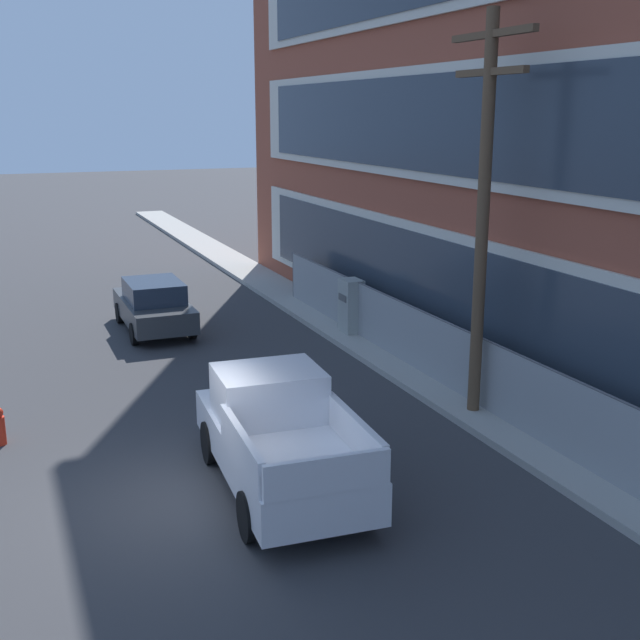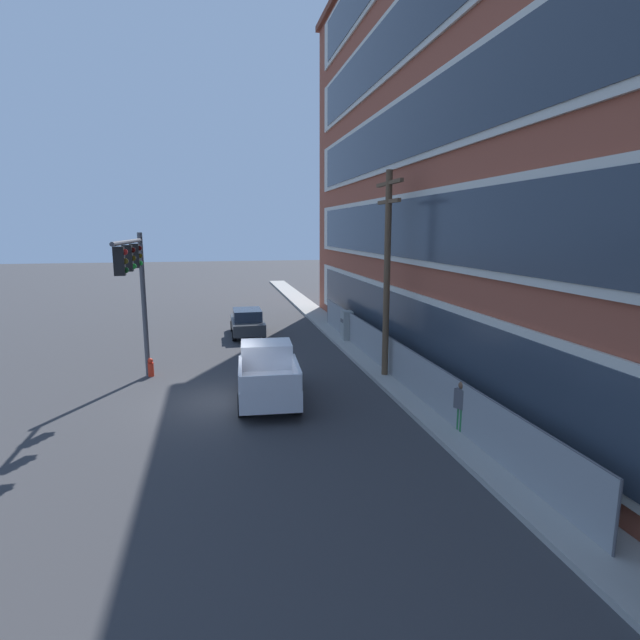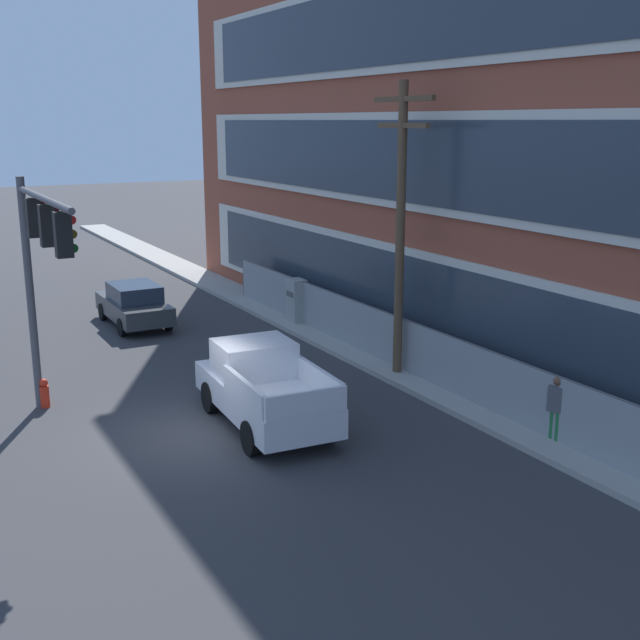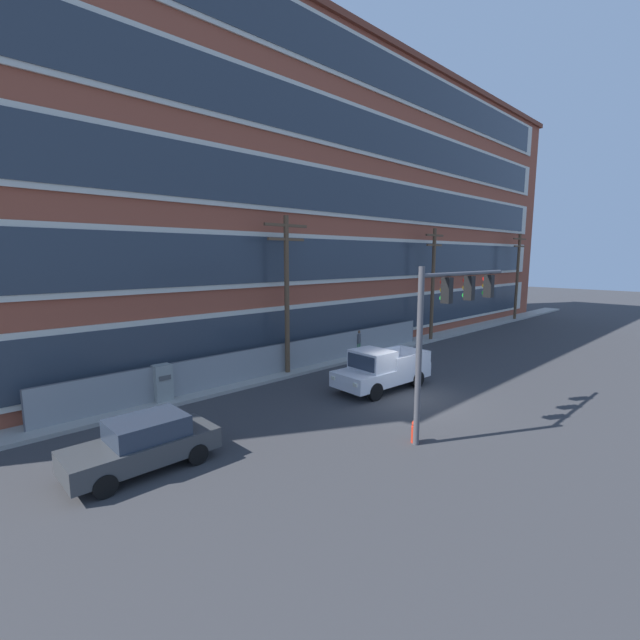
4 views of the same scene
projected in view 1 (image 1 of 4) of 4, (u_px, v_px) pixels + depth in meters
ground_plane at (190, 498)px, 13.72m from camera, size 160.00×160.00×0.00m
sidewalk_building_side at (522, 434)px, 16.22m from camera, size 80.00×1.69×0.16m
chain_link_fence at (488, 378)px, 17.18m from camera, size 23.86×0.06×1.71m
pickup_truck_white at (278, 437)px, 13.92m from camera, size 5.16×2.33×1.99m
sedan_dark_grey at (154, 305)px, 24.00m from camera, size 4.27×1.85×1.56m
utility_pole_near_corner at (484, 200)px, 16.25m from camera, size 2.73×0.26×8.37m
electrical_cabinet at (351, 308)px, 23.35m from camera, size 0.74×0.56×1.72m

